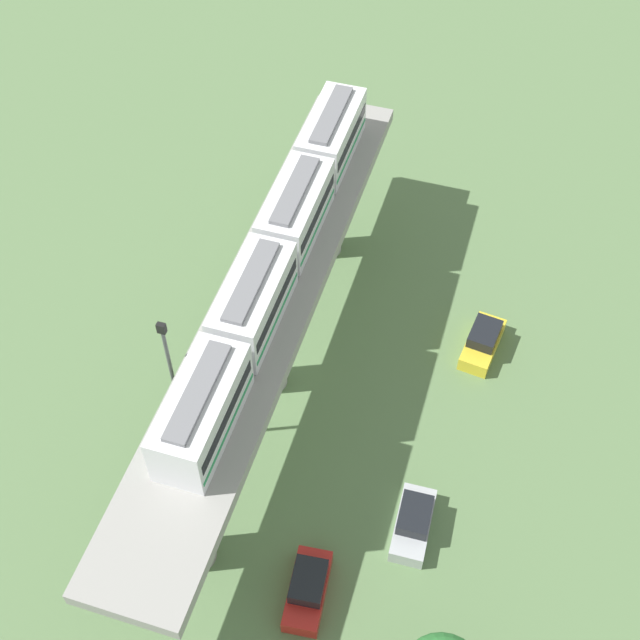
{
  "coord_description": "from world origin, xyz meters",
  "views": [
    {
      "loc": [
        11.6,
        -27.71,
        42.34
      ],
      "look_at": [
        2.5,
        1.82,
        4.65
      ],
      "focal_mm": 48.0,
      "sensor_mm": 36.0,
      "label": 1
    }
  ],
  "objects_px": {
    "parked_car_silver": "(413,522)",
    "parked_car_yellow": "(483,341)",
    "train": "(275,254)",
    "parked_car_red": "(308,588)",
    "signal_post": "(173,380)"
  },
  "relations": [
    {
      "from": "parked_car_yellow",
      "to": "train",
      "type": "bearing_deg",
      "value": -152.19
    },
    {
      "from": "train",
      "to": "parked_car_red",
      "type": "height_order",
      "value": "train"
    },
    {
      "from": "train",
      "to": "parked_car_red",
      "type": "xyz_separation_m",
      "value": [
        6.09,
        -13.74,
        -8.55
      ]
    },
    {
      "from": "train",
      "to": "signal_post",
      "type": "bearing_deg",
      "value": -115.95
    },
    {
      "from": "signal_post",
      "to": "train",
      "type": "bearing_deg",
      "value": 64.05
    },
    {
      "from": "train",
      "to": "parked_car_silver",
      "type": "distance_m",
      "value": 15.97
    },
    {
      "from": "train",
      "to": "parked_car_yellow",
      "type": "xyz_separation_m",
      "value": [
        11.67,
        4.39,
        -8.55
      ]
    },
    {
      "from": "train",
      "to": "signal_post",
      "type": "relative_size",
      "value": 2.65
    },
    {
      "from": "parked_car_red",
      "to": "parked_car_yellow",
      "type": "distance_m",
      "value": 18.96
    },
    {
      "from": "train",
      "to": "signal_post",
      "type": "xyz_separation_m",
      "value": [
        -3.4,
        -6.99,
        -3.59
      ]
    },
    {
      "from": "train",
      "to": "parked_car_red",
      "type": "bearing_deg",
      "value": -66.08
    },
    {
      "from": "parked_car_yellow",
      "to": "signal_post",
      "type": "xyz_separation_m",
      "value": [
        -15.07,
        -11.38,
        4.96
      ]
    },
    {
      "from": "parked_car_red",
      "to": "signal_post",
      "type": "xyz_separation_m",
      "value": [
        -9.49,
        6.75,
        4.96
      ]
    },
    {
      "from": "parked_car_silver",
      "to": "parked_car_yellow",
      "type": "xyz_separation_m",
      "value": [
        1.34,
        13.07,
        0.0
      ]
    },
    {
      "from": "parked_car_silver",
      "to": "parked_car_red",
      "type": "relative_size",
      "value": 0.98
    }
  ]
}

